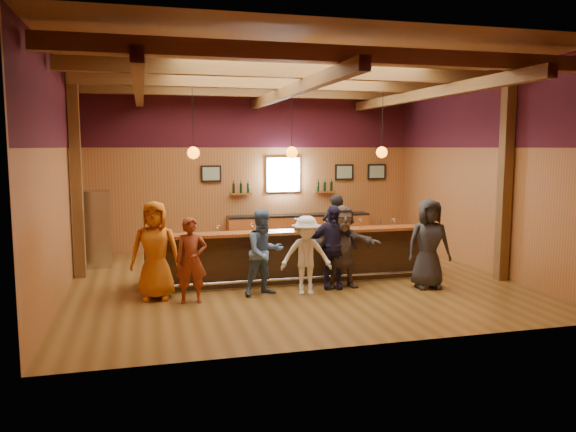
{
  "coord_description": "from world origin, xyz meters",
  "views": [
    {
      "loc": [
        -2.97,
        -11.2,
        2.81
      ],
      "look_at": [
        0.0,
        0.3,
        1.35
      ],
      "focal_mm": 35.0,
      "sensor_mm": 36.0,
      "label": 1
    }
  ],
  "objects_px": {
    "bar_counter": "(291,255)",
    "customer_orange": "(155,250)",
    "customer_denim": "(264,252)",
    "bartender": "(336,232)",
    "stainless_fridge": "(95,229)",
    "customer_white": "(306,255)",
    "back_bar_cabinet": "(299,231)",
    "customer_navy": "(332,247)",
    "customer_dark": "(429,244)",
    "customer_redvest": "(191,260)",
    "customer_brown": "(343,247)",
    "bottle_a": "(330,221)",
    "ice_bucket": "(299,224)"
  },
  "relations": [
    {
      "from": "stainless_fridge",
      "to": "bartender",
      "type": "bearing_deg",
      "value": -17.24
    },
    {
      "from": "customer_denim",
      "to": "ice_bucket",
      "type": "xyz_separation_m",
      "value": [
        0.91,
        0.79,
        0.4
      ]
    },
    {
      "from": "customer_navy",
      "to": "ice_bucket",
      "type": "relative_size",
      "value": 7.27
    },
    {
      "from": "bar_counter",
      "to": "customer_white",
      "type": "xyz_separation_m",
      "value": [
        -0.01,
        -1.22,
        0.24
      ]
    },
    {
      "from": "customer_brown",
      "to": "bottle_a",
      "type": "relative_size",
      "value": 4.59
    },
    {
      "from": "stainless_fridge",
      "to": "customer_redvest",
      "type": "bearing_deg",
      "value": -62.71
    },
    {
      "from": "back_bar_cabinet",
      "to": "customer_dark",
      "type": "height_order",
      "value": "customer_dark"
    },
    {
      "from": "bar_counter",
      "to": "bottle_a",
      "type": "bearing_deg",
      "value": -11.69
    },
    {
      "from": "bottle_a",
      "to": "customer_orange",
      "type": "bearing_deg",
      "value": -169.17
    },
    {
      "from": "back_bar_cabinet",
      "to": "bottle_a",
      "type": "xyz_separation_m",
      "value": [
        -0.36,
        -3.74,
        0.78
      ]
    },
    {
      "from": "customer_denim",
      "to": "back_bar_cabinet",
      "type": "bearing_deg",
      "value": 50.86
    },
    {
      "from": "customer_orange",
      "to": "bar_counter",
      "type": "bearing_deg",
      "value": 24.36
    },
    {
      "from": "customer_white",
      "to": "bottle_a",
      "type": "bearing_deg",
      "value": 62.35
    },
    {
      "from": "customer_navy",
      "to": "ice_bucket",
      "type": "xyz_separation_m",
      "value": [
        -0.51,
        0.64,
        0.39
      ]
    },
    {
      "from": "stainless_fridge",
      "to": "customer_white",
      "type": "bearing_deg",
      "value": -41.8
    },
    {
      "from": "bar_counter",
      "to": "stainless_fridge",
      "type": "xyz_separation_m",
      "value": [
        -4.12,
        2.45,
        0.38
      ]
    },
    {
      "from": "customer_orange",
      "to": "customer_white",
      "type": "height_order",
      "value": "customer_orange"
    },
    {
      "from": "bar_counter",
      "to": "customer_denim",
      "type": "bearing_deg",
      "value": -126.59
    },
    {
      "from": "bartender",
      "to": "customer_dark",
      "type": "bearing_deg",
      "value": 140.17
    },
    {
      "from": "customer_white",
      "to": "customer_dark",
      "type": "bearing_deg",
      "value": 7.28
    },
    {
      "from": "customer_white",
      "to": "ice_bucket",
      "type": "xyz_separation_m",
      "value": [
        0.12,
        0.93,
        0.47
      ]
    },
    {
      "from": "customer_denim",
      "to": "bartender",
      "type": "distance_m",
      "value": 2.79
    },
    {
      "from": "bar_counter",
      "to": "bartender",
      "type": "bearing_deg",
      "value": 31.04
    },
    {
      "from": "bartender",
      "to": "customer_white",
      "type": "bearing_deg",
      "value": 77.77
    },
    {
      "from": "customer_denim",
      "to": "bottle_a",
      "type": "xyz_separation_m",
      "value": [
        1.62,
        0.91,
        0.43
      ]
    },
    {
      "from": "customer_navy",
      "to": "customer_orange",
      "type": "bearing_deg",
      "value": -169.0
    },
    {
      "from": "customer_orange",
      "to": "customer_denim",
      "type": "height_order",
      "value": "customer_orange"
    },
    {
      "from": "customer_redvest",
      "to": "back_bar_cabinet",
      "type": "bearing_deg",
      "value": 56.49
    },
    {
      "from": "customer_redvest",
      "to": "customer_navy",
      "type": "distance_m",
      "value": 2.83
    },
    {
      "from": "back_bar_cabinet",
      "to": "bartender",
      "type": "bearing_deg",
      "value": -87.89
    },
    {
      "from": "bar_counter",
      "to": "customer_orange",
      "type": "distance_m",
      "value": 2.97
    },
    {
      "from": "customer_orange",
      "to": "bottle_a",
      "type": "xyz_separation_m",
      "value": [
        3.64,
        0.7,
        0.33
      ]
    },
    {
      "from": "customer_redvest",
      "to": "customer_navy",
      "type": "height_order",
      "value": "customer_navy"
    },
    {
      "from": "customer_white",
      "to": "customer_brown",
      "type": "bearing_deg",
      "value": 30.68
    },
    {
      "from": "ice_bucket",
      "to": "customer_orange",
      "type": "bearing_deg",
      "value": -168.78
    },
    {
      "from": "ice_bucket",
      "to": "customer_denim",
      "type": "bearing_deg",
      "value": -138.87
    },
    {
      "from": "bar_counter",
      "to": "customer_dark",
      "type": "distance_m",
      "value": 2.87
    },
    {
      "from": "customer_white",
      "to": "customer_brown",
      "type": "height_order",
      "value": "customer_brown"
    },
    {
      "from": "bar_counter",
      "to": "customer_white",
      "type": "bearing_deg",
      "value": -90.54
    },
    {
      "from": "stainless_fridge",
      "to": "customer_denim",
      "type": "xyz_separation_m",
      "value": [
        3.32,
        -3.53,
        -0.08
      ]
    },
    {
      "from": "back_bar_cabinet",
      "to": "customer_navy",
      "type": "bearing_deg",
      "value": -97.21
    },
    {
      "from": "customer_redvest",
      "to": "stainless_fridge",
      "type": "bearing_deg",
      "value": 118.63
    },
    {
      "from": "customer_orange",
      "to": "back_bar_cabinet",
      "type": "bearing_deg",
      "value": 55.23
    },
    {
      "from": "customer_denim",
      "to": "bartender",
      "type": "bearing_deg",
      "value": 25.57
    },
    {
      "from": "bar_counter",
      "to": "customer_redvest",
      "type": "xyz_separation_m",
      "value": [
        -2.19,
        -1.28,
        0.26
      ]
    },
    {
      "from": "customer_dark",
      "to": "ice_bucket",
      "type": "height_order",
      "value": "customer_dark"
    },
    {
      "from": "back_bar_cabinet",
      "to": "bottle_a",
      "type": "relative_size",
      "value": 11.0
    },
    {
      "from": "customer_denim",
      "to": "bottle_a",
      "type": "height_order",
      "value": "customer_denim"
    },
    {
      "from": "stainless_fridge",
      "to": "customer_navy",
      "type": "bearing_deg",
      "value": -35.55
    },
    {
      "from": "bar_counter",
      "to": "customer_dark",
      "type": "relative_size",
      "value": 3.52
    }
  ]
}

